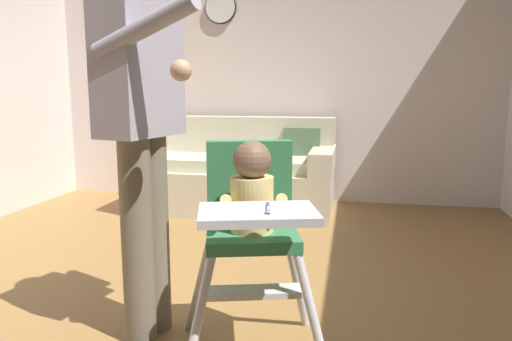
# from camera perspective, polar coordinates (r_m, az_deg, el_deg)

# --- Properties ---
(ground) EXTENTS (6.06, 6.92, 0.10)m
(ground) POSITION_cam_1_polar(r_m,az_deg,el_deg) (2.61, -8.64, -17.16)
(ground) COLOR olive
(wall_far) EXTENTS (5.26, 0.06, 2.67)m
(wall_far) POSITION_cam_1_polar(r_m,az_deg,el_deg) (4.95, 1.78, 12.01)
(wall_far) COLOR silver
(wall_far) RESTS_ON ground
(couch) EXTENTS (1.87, 0.86, 0.86)m
(couch) POSITION_cam_1_polar(r_m,az_deg,el_deg) (4.56, -2.53, -0.43)
(couch) COLOR beige
(couch) RESTS_ON ground
(high_chair) EXTENTS (0.74, 0.83, 0.93)m
(high_chair) POSITION_cam_1_polar(r_m,az_deg,el_deg) (1.94, -0.52, -4.85)
(high_chair) COLOR silver
(high_chair) RESTS_ON ground
(adult_standing) EXTENTS (0.51, 0.57, 1.67)m
(adult_standing) POSITION_cam_1_polar(r_m,az_deg,el_deg) (2.15, -13.24, 4.77)
(adult_standing) COLOR #706755
(adult_standing) RESTS_ON ground
(wall_clock) EXTENTS (0.32, 0.04, 0.32)m
(wall_clock) POSITION_cam_1_polar(r_m,az_deg,el_deg) (5.08, -4.23, 18.68)
(wall_clock) COLOR white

